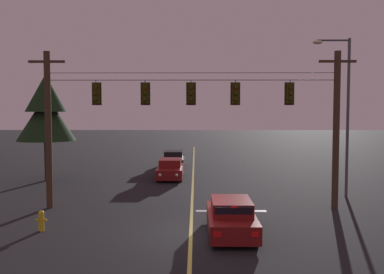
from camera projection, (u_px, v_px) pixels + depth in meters
The scene contains 15 objects.
ground_plane at pixel (191, 234), 16.77m from camera, with size 180.00×180.00×0.00m, color black.
lane_centre_stripe at pixel (193, 187), 27.15m from camera, with size 0.14×60.00×0.01m, color #D1C64C.
stop_bar_paint at pixel (231, 211), 20.54m from camera, with size 3.40×0.36×0.01m, color silver.
signal_span_assembly at pixel (192, 127), 20.91m from camera, with size 15.94×0.32×7.72m.
traffic_light_leftmost at pixel (96, 94), 20.83m from camera, with size 0.48×0.41×1.22m.
traffic_light_left_inner at pixel (145, 94), 20.81m from camera, with size 0.48×0.41×1.22m.
traffic_light_centre at pixel (191, 94), 20.79m from camera, with size 0.48×0.41×1.22m.
traffic_light_right_inner at pixel (236, 94), 20.77m from camera, with size 0.48×0.41×1.22m.
traffic_light_rightmost at pixel (290, 94), 20.75m from camera, with size 0.48×0.41×1.22m.
car_waiting_near_lane at pixel (231, 218), 16.70m from camera, with size 1.80×4.33×1.39m.
car_oncoming_lead at pixel (170, 169), 30.43m from camera, with size 1.80×4.42×1.39m.
car_oncoming_trailing at pixel (174, 160), 36.48m from camera, with size 1.80×4.42×1.39m.
street_lamp_corner at pixel (343, 103), 23.61m from camera, with size 2.11×0.30×8.81m.
tree_verge_near at pixel (46, 111), 29.30m from camera, with size 3.97×3.97×7.34m.
fire_hydrant at pixel (41, 220), 17.11m from camera, with size 0.44×0.22×0.84m.
Camera 1 is at (0.18, -16.50, 4.83)m, focal length 39.91 mm.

